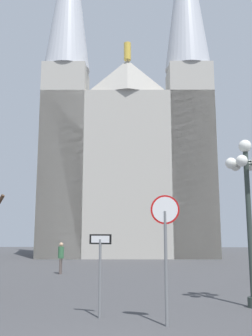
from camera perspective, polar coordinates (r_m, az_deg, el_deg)
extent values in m
cube|color=#ADA89E|center=(39.30, 0.23, -1.71)|extent=(16.94, 10.80, 15.67)
pyramid|color=#ADA89E|center=(38.02, 0.22, 13.65)|extent=(5.87, 2.23, 3.50)
cylinder|color=gold|center=(39.16, 0.21, 17.20)|extent=(0.70, 0.70, 1.80)
cube|color=#ADA89E|center=(37.15, -9.34, 1.21)|extent=(4.37, 4.37, 18.60)
cube|color=#ADA89E|center=(37.14, 9.79, 1.22)|extent=(4.37, 4.37, 18.60)
cylinder|color=slate|center=(9.55, 6.07, -14.71)|extent=(0.08, 0.08, 2.73)
cylinder|color=red|center=(9.53, 5.92, -6.29)|extent=(0.72, 0.18, 0.73)
cylinder|color=white|center=(9.51, 5.93, -6.28)|extent=(0.63, 0.12, 0.64)
cylinder|color=slate|center=(10.44, -3.97, -16.28)|extent=(0.07, 0.07, 2.03)
cube|color=black|center=(10.37, -3.90, -10.70)|extent=(0.62, 0.22, 0.27)
cube|color=white|center=(10.36, -3.91, -10.70)|extent=(0.51, 0.17, 0.19)
cylinder|color=#2D3833|center=(12.39, 18.19, -8.50)|extent=(0.16, 0.16, 4.75)
sphere|color=white|center=(12.70, 17.56, 3.19)|extent=(0.40, 0.40, 0.40)
sphere|color=white|center=(13.04, 18.24, 0.38)|extent=(0.36, 0.36, 0.36)
cylinder|color=#2D3833|center=(12.82, 17.97, 0.54)|extent=(0.43, 0.28, 0.05)
sphere|color=white|center=(12.92, 16.23, 0.37)|extent=(0.36, 0.36, 0.36)
cylinder|color=#2D3833|center=(12.76, 16.95, 0.54)|extent=(0.43, 0.28, 0.05)
sphere|color=white|center=(12.48, 15.61, 0.70)|extent=(0.36, 0.36, 0.36)
cylinder|color=#2D3833|center=(12.53, 16.66, 0.70)|extent=(0.05, 0.47, 0.05)
sphere|color=white|center=(12.15, 17.12, 1.06)|extent=(0.36, 0.36, 0.36)
cylinder|color=#2D3833|center=(12.37, 17.41, 0.88)|extent=(0.43, 0.28, 0.05)
cylinder|color=#2D3833|center=(12.43, 18.46, 0.89)|extent=(0.43, 0.28, 0.05)
cylinder|color=#594C47|center=(21.76, -9.92, -14.44)|extent=(0.12, 0.12, 0.85)
cylinder|color=#594C47|center=(21.91, -9.82, -14.41)|extent=(0.12, 0.12, 0.85)
cylinder|color=#33663F|center=(21.79, -9.81, -12.48)|extent=(0.32, 0.32, 0.64)
sphere|color=tan|center=(21.78, -9.78, -11.34)|extent=(0.23, 0.23, 0.23)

